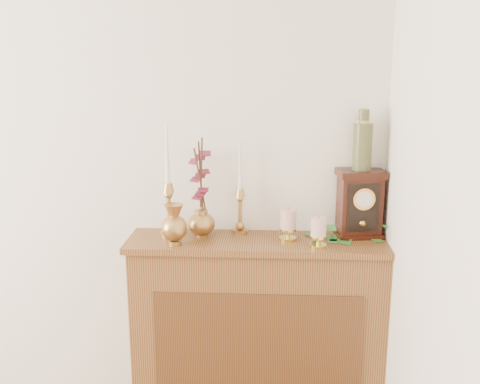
# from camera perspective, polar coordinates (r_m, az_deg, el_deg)

# --- Properties ---
(console_shelf) EXTENTS (1.24, 0.34, 0.93)m
(console_shelf) POSITION_cam_1_polar(r_m,az_deg,el_deg) (2.84, 1.82, -14.32)
(console_shelf) COLOR brown
(console_shelf) RESTS_ON ground
(candlestick_left) EXTENTS (0.09, 0.09, 0.54)m
(candlestick_left) POSITION_cam_1_polar(r_m,az_deg,el_deg) (2.67, -7.26, -0.93)
(candlestick_left) COLOR tan
(candlestick_left) RESTS_ON console_shelf
(candlestick_center) EXTENTS (0.08, 0.08, 0.46)m
(candlestick_center) POSITION_cam_1_polar(r_m,az_deg,el_deg) (2.70, 0.01, -1.21)
(candlestick_center) COLOR tan
(candlestick_center) RESTS_ON console_shelf
(bud_vase) EXTENTS (0.12, 0.12, 0.19)m
(bud_vase) POSITION_cam_1_polar(r_m,az_deg,el_deg) (2.57, -6.69, -3.36)
(bud_vase) COLOR tan
(bud_vase) RESTS_ON console_shelf
(ginger_jar) EXTENTS (0.20, 0.21, 0.48)m
(ginger_jar) POSITION_cam_1_polar(r_m,az_deg,el_deg) (2.68, -4.01, 0.15)
(ginger_jar) COLOR tan
(ginger_jar) RESTS_ON console_shelf
(pillar_candle_left) EXTENTS (0.08, 0.08, 0.16)m
(pillar_candle_left) POSITION_cam_1_polar(r_m,az_deg,el_deg) (2.63, 4.92, -3.16)
(pillar_candle_left) COLOR gold
(pillar_candle_left) RESTS_ON console_shelf
(pillar_candle_right) EXTENTS (0.08, 0.08, 0.15)m
(pillar_candle_right) POSITION_cam_1_polar(r_m,az_deg,el_deg) (2.55, 7.97, -3.92)
(pillar_candle_right) COLOR gold
(pillar_candle_right) RESTS_ON console_shelf
(ivy_garland) EXTENTS (0.47, 0.20, 0.08)m
(ivy_garland) POSITION_cam_1_polar(r_m,az_deg,el_deg) (2.70, 10.80, -4.44)
(ivy_garland) COLOR #2F742C
(ivy_garland) RESTS_ON console_shelf
(mantel_clock) EXTENTS (0.23, 0.18, 0.32)m
(mantel_clock) POSITION_cam_1_polar(r_m,az_deg,el_deg) (2.72, 12.05, -1.20)
(mantel_clock) COLOR #38140B
(mantel_clock) RESTS_ON console_shelf
(ceramic_vase) EXTENTS (0.09, 0.09, 0.28)m
(ceramic_vase) POSITION_cam_1_polar(r_m,az_deg,el_deg) (2.66, 12.34, 4.89)
(ceramic_vase) COLOR #183024
(ceramic_vase) RESTS_ON mantel_clock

